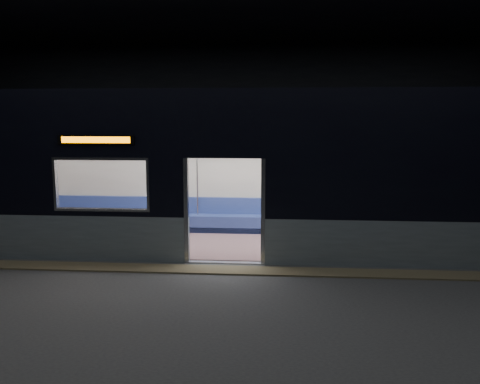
# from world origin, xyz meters

# --- Properties ---
(station_floor) EXTENTS (24.00, 14.00, 0.01)m
(station_floor) POSITION_xyz_m (0.00, 0.00, -0.01)
(station_floor) COLOR #47494C
(station_floor) RESTS_ON ground
(station_envelope) EXTENTS (24.00, 14.00, 5.00)m
(station_envelope) POSITION_xyz_m (0.00, 0.00, 3.66)
(station_envelope) COLOR black
(station_envelope) RESTS_ON station_floor
(tactile_strip) EXTENTS (22.80, 0.50, 0.03)m
(tactile_strip) POSITION_xyz_m (0.00, 0.55, 0.01)
(tactile_strip) COLOR #8C7F59
(tactile_strip) RESTS_ON station_floor
(metro_car) EXTENTS (18.00, 3.04, 3.35)m
(metro_car) POSITION_xyz_m (-0.00, 2.54, 1.85)
(metro_car) COLOR #90A0AC
(metro_car) RESTS_ON station_floor
(passenger) EXTENTS (0.41, 0.69, 1.35)m
(passenger) POSITION_xyz_m (3.19, 3.55, 0.79)
(passenger) COLOR black
(passenger) RESTS_ON metro_car
(handbag) EXTENTS (0.31, 0.27, 0.14)m
(handbag) POSITION_xyz_m (3.17, 3.33, 0.68)
(handbag) COLOR black
(handbag) RESTS_ON passenger
(transit_map) EXTENTS (1.00, 0.03, 0.65)m
(transit_map) POSITION_xyz_m (4.24, 3.85, 1.48)
(transit_map) COLOR white
(transit_map) RESTS_ON metro_car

